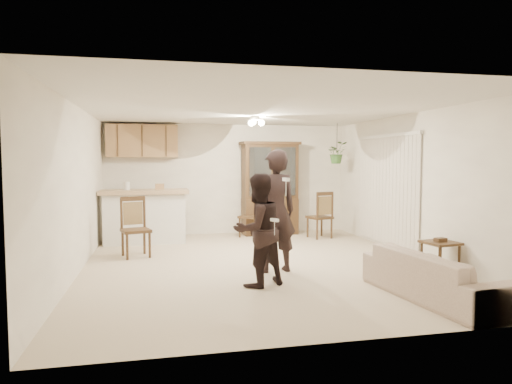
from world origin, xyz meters
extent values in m
plane|color=#C5B295|center=(0.00, 0.00, 0.00)|extent=(6.50, 6.50, 0.00)
cube|color=silver|center=(0.00, 0.00, 2.50)|extent=(5.50, 6.50, 0.02)
cube|color=white|center=(0.00, 3.25, 1.25)|extent=(5.50, 0.02, 2.50)
cube|color=white|center=(0.00, -3.25, 1.25)|extent=(5.50, 0.02, 2.50)
cube|color=white|center=(-2.75, 0.00, 1.25)|extent=(0.02, 6.50, 2.50)
cube|color=white|center=(2.75, 0.00, 1.25)|extent=(0.02, 6.50, 2.50)
cube|color=silver|center=(-1.85, 2.35, 0.50)|extent=(1.60, 0.55, 1.00)
cube|color=tan|center=(-1.85, 2.35, 1.05)|extent=(1.75, 0.70, 0.08)
cube|color=brown|center=(-1.90, 3.07, 2.10)|extent=(1.50, 0.34, 0.70)
imported|color=#224F1F|center=(2.30, 2.40, 1.85)|extent=(0.43, 0.37, 0.48)
cylinder|color=black|center=(2.30, 2.40, 2.17)|extent=(0.01, 0.01, 0.65)
imported|color=beige|center=(1.71, -2.24, 0.37)|extent=(0.97, 1.95, 0.73)
imported|color=black|center=(0.14, -0.51, 0.90)|extent=(0.70, 0.51, 1.80)
imported|color=black|center=(-0.28, -1.23, 0.68)|extent=(0.81, 0.74, 1.35)
cube|color=#322112|center=(0.90, 2.93, 0.41)|extent=(1.25, 0.55, 0.82)
cube|color=#322112|center=(0.90, 2.93, 1.43)|extent=(1.25, 0.48, 1.23)
cube|color=#ACB9BC|center=(0.90, 2.93, 1.43)|extent=(1.07, 0.07, 1.08)
cube|color=#322112|center=(0.90, 2.93, 2.07)|extent=(1.35, 0.57, 0.06)
cube|color=#322112|center=(2.46, -1.23, 0.48)|extent=(0.52, 0.52, 0.04)
cube|color=#322112|center=(2.46, -1.23, 0.14)|extent=(0.44, 0.44, 0.03)
cube|color=#322112|center=(2.46, -1.23, 0.53)|extent=(0.18, 0.13, 0.05)
cube|color=#322112|center=(-1.97, 1.01, 0.46)|extent=(0.57, 0.57, 0.05)
cube|color=olive|center=(-1.97, 1.01, 0.74)|extent=(0.34, 0.13, 0.40)
cube|color=#322112|center=(-1.97, 1.01, 1.01)|extent=(0.42, 0.15, 0.08)
cube|color=#322112|center=(0.40, 2.66, 0.44)|extent=(0.62, 0.62, 0.05)
cube|color=olive|center=(0.40, 2.66, 0.71)|extent=(0.29, 0.22, 0.39)
cube|color=#322112|center=(0.40, 2.66, 0.97)|extent=(0.36, 0.26, 0.08)
cube|color=#322112|center=(1.84, 2.20, 0.45)|extent=(0.55, 0.55, 0.05)
cube|color=olive|center=(1.84, 2.20, 0.72)|extent=(0.33, 0.12, 0.39)
cube|color=#322112|center=(1.84, 2.20, 0.98)|extent=(0.41, 0.14, 0.08)
cube|color=white|center=(0.19, -0.94, 1.42)|extent=(0.07, 0.16, 0.05)
cube|color=white|center=(-0.13, -1.55, 0.93)|extent=(0.09, 0.14, 0.04)
camera|label=1|loc=(-1.56, -7.12, 1.69)|focal=32.00mm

